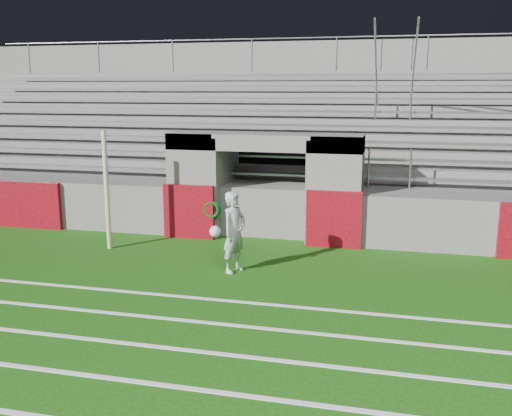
# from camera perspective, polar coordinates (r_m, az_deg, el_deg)

# --- Properties ---
(ground) EXTENTS (90.00, 90.00, 0.00)m
(ground) POSITION_cam_1_polar(r_m,az_deg,el_deg) (11.22, -3.21, -7.31)
(ground) COLOR #16490C
(ground) RESTS_ON ground
(field_post) EXTENTS (0.11, 0.11, 2.76)m
(field_post) POSITION_cam_1_polar(r_m,az_deg,el_deg) (13.56, -14.71, 1.70)
(field_post) COLOR beige
(field_post) RESTS_ON ground
(stadium_structure) EXTENTS (26.00, 8.48, 5.42)m
(stadium_structure) POSITION_cam_1_polar(r_m,az_deg,el_deg) (18.49, 3.96, 5.06)
(stadium_structure) COLOR #5E5B59
(stadium_structure) RESTS_ON ground
(goalkeeper_with_ball) EXTENTS (0.73, 0.73, 1.66)m
(goalkeeper_with_ball) POSITION_cam_1_polar(r_m,az_deg,el_deg) (11.55, -2.26, -2.43)
(goalkeeper_with_ball) COLOR #B2B6BD
(goalkeeper_with_ball) RESTS_ON ground
(hose_coil) EXTENTS (0.49, 0.14, 0.49)m
(hose_coil) POSITION_cam_1_polar(r_m,az_deg,el_deg) (14.06, -4.47, -0.15)
(hose_coil) COLOR #0C3C1B
(hose_coil) RESTS_ON ground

